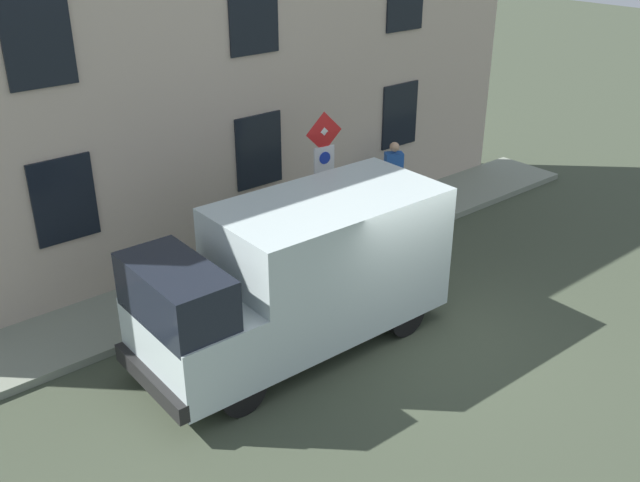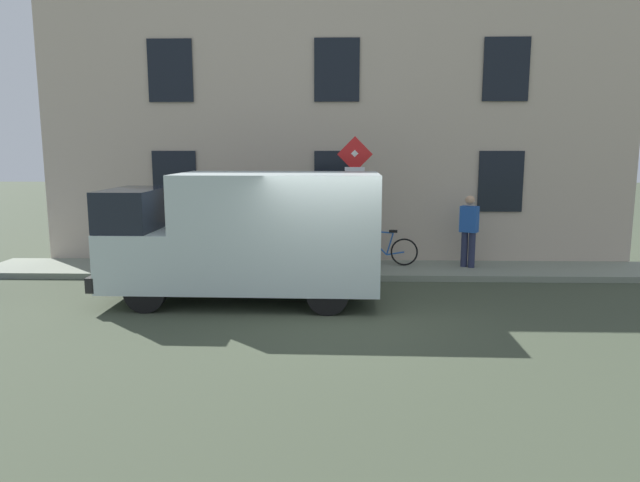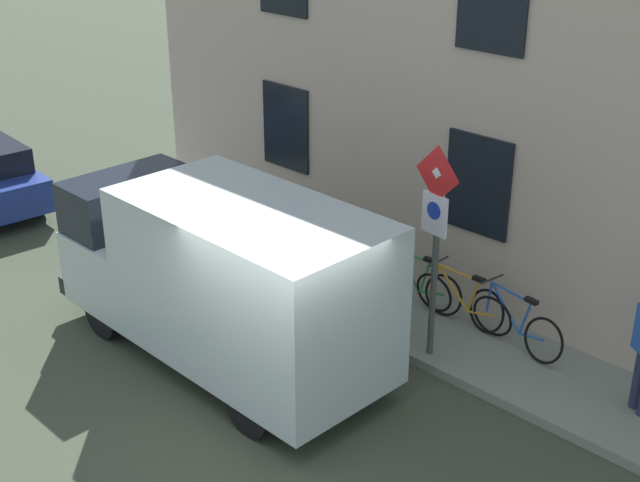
{
  "view_description": "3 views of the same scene",
  "coord_description": "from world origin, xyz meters",
  "px_view_note": "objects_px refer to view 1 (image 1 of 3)",
  "views": [
    {
      "loc": [
        -7.34,
        8.04,
        6.88
      ],
      "look_at": [
        2.08,
        0.15,
        0.94
      ],
      "focal_mm": 40.6,
      "sensor_mm": 36.0,
      "label": 1
    },
    {
      "loc": [
        -10.19,
        -0.02,
        2.98
      ],
      "look_at": [
        1.63,
        0.33,
        1.05
      ],
      "focal_mm": 32.24,
      "sensor_mm": 36.0,
      "label": 2
    },
    {
      "loc": [
        -6.0,
        -6.75,
        6.72
      ],
      "look_at": [
        2.32,
        1.4,
        1.42
      ],
      "focal_mm": 49.34,
      "sensor_mm": 36.0,
      "label": 3
    }
  ],
  "objects_px": {
    "bicycle_blue": "(318,218)",
    "bicycle_green": "(250,241)",
    "sign_post_stacked": "(323,167)",
    "bicycle_orange": "(286,229)",
    "pedestrian": "(393,175)",
    "litter_bin": "(264,257)",
    "delivery_van": "(300,274)"
  },
  "relations": [
    {
      "from": "bicycle_green",
      "to": "sign_post_stacked",
      "type": "bearing_deg",
      "value": 132.88
    },
    {
      "from": "pedestrian",
      "to": "litter_bin",
      "type": "distance_m",
      "value": 4.22
    },
    {
      "from": "sign_post_stacked",
      "to": "litter_bin",
      "type": "relative_size",
      "value": 3.29
    },
    {
      "from": "sign_post_stacked",
      "to": "bicycle_blue",
      "type": "height_order",
      "value": "sign_post_stacked"
    },
    {
      "from": "bicycle_blue",
      "to": "pedestrian",
      "type": "xyz_separation_m",
      "value": [
        -0.22,
        -2.03,
        0.56
      ]
    },
    {
      "from": "bicycle_orange",
      "to": "pedestrian",
      "type": "relative_size",
      "value": 1.0
    },
    {
      "from": "sign_post_stacked",
      "to": "delivery_van",
      "type": "relative_size",
      "value": 0.55
    },
    {
      "from": "bicycle_blue",
      "to": "litter_bin",
      "type": "bearing_deg",
      "value": 30.99
    },
    {
      "from": "bicycle_blue",
      "to": "litter_bin",
      "type": "xyz_separation_m",
      "value": [
        -0.88,
        2.1,
        0.08
      ]
    },
    {
      "from": "sign_post_stacked",
      "to": "bicycle_orange",
      "type": "bearing_deg",
      "value": 9.67
    },
    {
      "from": "bicycle_blue",
      "to": "pedestrian",
      "type": "relative_size",
      "value": 1.0
    },
    {
      "from": "sign_post_stacked",
      "to": "bicycle_orange",
      "type": "height_order",
      "value": "sign_post_stacked"
    },
    {
      "from": "bicycle_blue",
      "to": "litter_bin",
      "type": "height_order",
      "value": "litter_bin"
    },
    {
      "from": "delivery_van",
      "to": "bicycle_green",
      "type": "bearing_deg",
      "value": -108.4
    },
    {
      "from": "delivery_van",
      "to": "bicycle_orange",
      "type": "xyz_separation_m",
      "value": [
        2.94,
        -1.93,
        -0.82
      ]
    },
    {
      "from": "bicycle_blue",
      "to": "litter_bin",
      "type": "relative_size",
      "value": 1.91
    },
    {
      "from": "delivery_van",
      "to": "bicycle_blue",
      "type": "height_order",
      "value": "delivery_van"
    },
    {
      "from": "bicycle_blue",
      "to": "pedestrian",
      "type": "distance_m",
      "value": 2.12
    },
    {
      "from": "sign_post_stacked",
      "to": "bicycle_green",
      "type": "distance_m",
      "value": 2.2
    },
    {
      "from": "bicycle_green",
      "to": "litter_bin",
      "type": "bearing_deg",
      "value": 67.3
    },
    {
      "from": "litter_bin",
      "to": "delivery_van",
      "type": "bearing_deg",
      "value": 160.53
    },
    {
      "from": "delivery_van",
      "to": "pedestrian",
      "type": "height_order",
      "value": "delivery_van"
    },
    {
      "from": "bicycle_blue",
      "to": "bicycle_orange",
      "type": "distance_m",
      "value": 0.9
    },
    {
      "from": "bicycle_orange",
      "to": "bicycle_green",
      "type": "distance_m",
      "value": 0.9
    },
    {
      "from": "bicycle_blue",
      "to": "bicycle_green",
      "type": "bearing_deg",
      "value": 8.23
    },
    {
      "from": "sign_post_stacked",
      "to": "delivery_van",
      "type": "bearing_deg",
      "value": 132.29
    },
    {
      "from": "bicycle_green",
      "to": "litter_bin",
      "type": "xyz_separation_m",
      "value": [
        -0.88,
        0.31,
        0.08
      ]
    },
    {
      "from": "sign_post_stacked",
      "to": "bicycle_orange",
      "type": "relative_size",
      "value": 1.73
    },
    {
      "from": "sign_post_stacked",
      "to": "pedestrian",
      "type": "distance_m",
      "value": 3.06
    },
    {
      "from": "delivery_van",
      "to": "bicycle_green",
      "type": "height_order",
      "value": "delivery_van"
    },
    {
      "from": "delivery_van",
      "to": "litter_bin",
      "type": "relative_size",
      "value": 5.96
    },
    {
      "from": "sign_post_stacked",
      "to": "delivery_van",
      "type": "distance_m",
      "value": 2.96
    }
  ]
}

